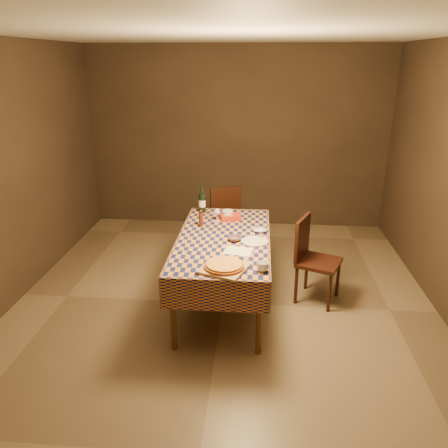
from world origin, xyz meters
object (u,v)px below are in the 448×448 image
object	(u,v)px
dining_table	(224,244)
chair_far	(223,214)
chair_right	(312,255)
cutting_board	(224,268)
wine_bottle	(202,203)
bowl	(234,239)
pizza	(224,265)
white_plate	(255,242)

from	to	relation	value
dining_table	chair_far	xyz separation A→B (m)	(-0.12, 1.40, -0.17)
chair_right	cutting_board	bearing A→B (deg)	-133.48
wine_bottle	dining_table	bearing A→B (deg)	-67.39
wine_bottle	chair_far	size ratio (longest dim) A/B	0.34
cutting_board	bowl	bearing A→B (deg)	85.65
dining_table	cutting_board	xyz separation A→B (m)	(0.07, -0.72, 0.09)
cutting_board	bowl	size ratio (longest dim) A/B	2.70
bowl	pizza	bearing A→B (deg)	-94.35
cutting_board	wine_bottle	size ratio (longest dim) A/B	1.15
white_plate	wine_bottle	bearing A→B (deg)	126.54
pizza	white_plate	bearing A→B (deg)	67.85
dining_table	cutting_board	size ratio (longest dim) A/B	5.02
pizza	white_plate	distance (m)	0.67
white_plate	chair_right	world-z (taller)	chair_right
pizza	chair_right	bearing A→B (deg)	46.52
cutting_board	wine_bottle	bearing A→B (deg)	104.53
pizza	chair_far	world-z (taller)	chair_far
dining_table	pizza	size ratio (longest dim) A/B	4.68
bowl	chair_far	distance (m)	1.52
cutting_board	white_plate	world-z (taller)	cutting_board
cutting_board	chair_right	distance (m)	1.28
chair_far	dining_table	bearing A→B (deg)	-85.05
cutting_board	white_plate	bearing A→B (deg)	67.85
cutting_board	white_plate	distance (m)	0.67
pizza	bowl	bearing A→B (deg)	85.65
chair_far	wine_bottle	bearing A→B (deg)	-107.04
wine_bottle	cutting_board	bearing A→B (deg)	-75.47
pizza	wine_bottle	distance (m)	1.53
dining_table	chair_right	size ratio (longest dim) A/B	1.98
chair_right	wine_bottle	bearing A→B (deg)	155.55
cutting_board	chair_far	bearing A→B (deg)	95.04
cutting_board	white_plate	xyz separation A→B (m)	(0.25, 0.62, -0.00)
chair_right	dining_table	bearing A→B (deg)	-168.11
white_plate	chair_far	size ratio (longest dim) A/B	0.28
pizza	chair_far	distance (m)	2.15
pizza	wine_bottle	bearing A→B (deg)	104.53
bowl	cutting_board	bearing A→B (deg)	-94.35
chair_far	pizza	bearing A→B (deg)	-84.96
cutting_board	pizza	distance (m)	0.03
pizza	bowl	xyz separation A→B (m)	(0.05, 0.64, -0.02)
cutting_board	chair_right	size ratio (longest dim) A/B	0.39
white_plate	pizza	bearing A→B (deg)	-112.15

